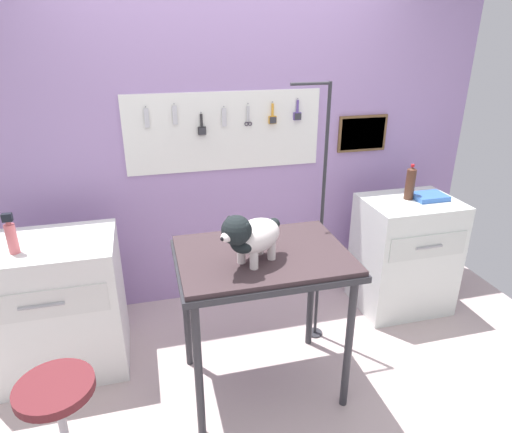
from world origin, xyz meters
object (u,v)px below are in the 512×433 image
(grooming_arm, at_px, (320,230))
(soda_bottle, at_px, (410,183))
(grooming_table, at_px, (263,268))
(counter_left, at_px, (56,306))
(stool, at_px, (57,401))
(cabinet_right, at_px, (404,254))
(dog, at_px, (251,236))

(grooming_arm, relative_size, soda_bottle, 6.71)
(grooming_table, bearing_deg, grooming_arm, 36.93)
(grooming_table, bearing_deg, counter_left, 157.64)
(grooming_arm, distance_m, stool, 1.76)
(grooming_arm, xyz_separation_m, cabinet_right, (0.80, 0.20, -0.38))
(counter_left, relative_size, soda_bottle, 3.35)
(grooming_table, xyz_separation_m, soda_bottle, (1.27, 0.60, 0.19))
(stool, bearing_deg, cabinet_right, 21.10)
(grooming_table, distance_m, counter_left, 1.35)
(dog, bearing_deg, cabinet_right, 25.93)
(cabinet_right, distance_m, soda_bottle, 0.57)
(grooming_table, xyz_separation_m, stool, (-1.07, -0.35, -0.36))
(cabinet_right, relative_size, stool, 1.60)
(grooming_arm, height_order, counter_left, grooming_arm)
(grooming_table, height_order, grooming_arm, grooming_arm)
(grooming_arm, xyz_separation_m, stool, (-1.56, -0.71, -0.37))
(counter_left, xyz_separation_m, soda_bottle, (2.48, 0.11, 0.57))
(dog, height_order, stool, dog)
(dog, height_order, cabinet_right, dog)
(grooming_arm, relative_size, dog, 4.48)
(grooming_table, bearing_deg, soda_bottle, 25.24)
(stool, bearing_deg, dog, 13.76)
(cabinet_right, xyz_separation_m, stool, (-2.36, -0.91, 0.01))
(soda_bottle, bearing_deg, grooming_table, -154.76)
(dog, relative_size, soda_bottle, 1.50)
(grooming_table, bearing_deg, cabinet_right, 23.71)
(dog, xyz_separation_m, soda_bottle, (1.37, 0.71, -0.06))
(counter_left, distance_m, cabinet_right, 2.49)
(grooming_arm, height_order, cabinet_right, grooming_arm)
(grooming_arm, relative_size, stool, 3.18)
(cabinet_right, bearing_deg, dog, -154.07)
(grooming_table, relative_size, grooming_arm, 0.54)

